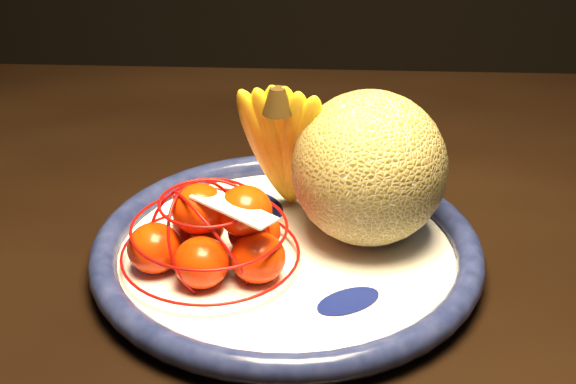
# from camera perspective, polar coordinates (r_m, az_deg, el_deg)

# --- Properties ---
(dining_table) EXTENTS (1.55, 0.99, 0.75)m
(dining_table) POSITION_cam_1_polar(r_m,az_deg,el_deg) (0.87, 10.41, -8.15)
(dining_table) COLOR black
(dining_table) RESTS_ON ground
(fruit_bowl) EXTENTS (0.35, 0.35, 0.03)m
(fruit_bowl) POSITION_cam_1_polar(r_m,az_deg,el_deg) (0.78, -0.08, -3.95)
(fruit_bowl) COLOR white
(fruit_bowl) RESTS_ON dining_table
(cantaloupe) EXTENTS (0.14, 0.14, 0.14)m
(cantaloupe) POSITION_cam_1_polar(r_m,az_deg,el_deg) (0.78, 5.27, 1.56)
(cantaloupe) COLOR olive
(cantaloupe) RESTS_ON fruit_bowl
(banana_bunch) EXTENTS (0.10, 0.10, 0.15)m
(banana_bunch) POSITION_cam_1_polar(r_m,az_deg,el_deg) (0.80, -0.18, 3.25)
(banana_bunch) COLOR yellow
(banana_bunch) RESTS_ON fruit_bowl
(mandarin_bag) EXTENTS (0.18, 0.18, 0.10)m
(mandarin_bag) POSITION_cam_1_polar(r_m,az_deg,el_deg) (0.75, -4.79, -2.81)
(mandarin_bag) COLOR #F03302
(mandarin_bag) RESTS_ON fruit_bowl
(price_tag) EXTENTS (0.08, 0.06, 0.01)m
(price_tag) POSITION_cam_1_polar(r_m,az_deg,el_deg) (0.72, -3.51, -1.03)
(price_tag) COLOR white
(price_tag) RESTS_ON mandarin_bag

